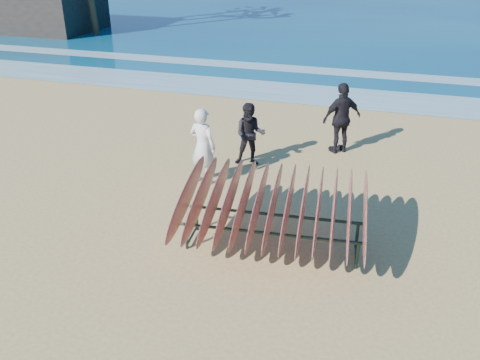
# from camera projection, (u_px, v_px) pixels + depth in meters

# --- Properties ---
(ground) EXTENTS (120.00, 120.00, 0.00)m
(ground) POSITION_uv_depth(u_px,v_px,m) (227.00, 246.00, 9.17)
(ground) COLOR tan
(ground) RESTS_ON ground
(foam_near) EXTENTS (160.00, 160.00, 0.00)m
(foam_near) POSITION_uv_depth(u_px,v_px,m) (318.00, 95.00, 17.75)
(foam_near) COLOR white
(foam_near) RESTS_ON ground
(foam_far) EXTENTS (160.00, 160.00, 0.00)m
(foam_far) POSITION_uv_depth(u_px,v_px,m) (333.00, 72.00, 20.76)
(foam_far) COLOR white
(foam_far) RESTS_ON ground
(surfboard_rack) EXTENTS (3.40, 2.81, 1.37)m
(surfboard_rack) POSITION_uv_depth(u_px,v_px,m) (273.00, 206.00, 8.73)
(surfboard_rack) COLOR #1B2C25
(surfboard_rack) RESTS_ON ground
(person_white) EXTENTS (0.71, 0.54, 1.74)m
(person_white) POSITION_uv_depth(u_px,v_px,m) (203.00, 146.00, 11.15)
(person_white) COLOR silver
(person_white) RESTS_ON ground
(person_dark_a) EXTENTS (0.86, 0.74, 1.53)m
(person_dark_a) POSITION_uv_depth(u_px,v_px,m) (250.00, 135.00, 12.10)
(person_dark_a) COLOR black
(person_dark_a) RESTS_ON ground
(person_dark_b) EXTENTS (1.10, 1.01, 1.81)m
(person_dark_b) POSITION_uv_depth(u_px,v_px,m) (342.00, 118.00, 12.74)
(person_dark_b) COLOR black
(person_dark_b) RESTS_ON ground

